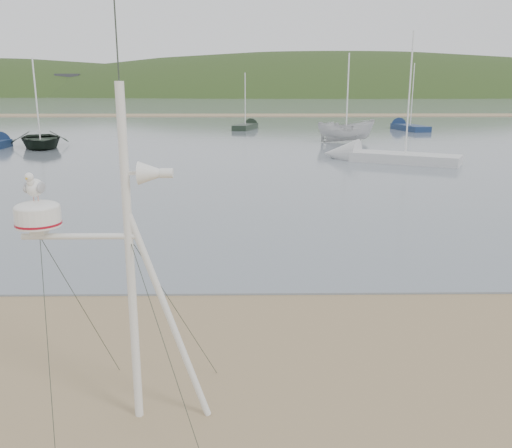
{
  "coord_description": "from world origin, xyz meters",
  "views": [
    {
      "loc": [
        2.47,
        -6.26,
        4.13
      ],
      "look_at": [
        2.57,
        1.0,
        2.26
      ],
      "focal_mm": 38.0,
      "sensor_mm": 36.0,
      "label": 1
    }
  ],
  "objects_px": {
    "sailboat_white_near": "(368,156)",
    "sailboat_dark_mid": "(249,126)",
    "sailboat_blue_far": "(402,126)",
    "mast_rig": "(128,329)",
    "boat_dark": "(37,107)",
    "boat_white": "(347,113)"
  },
  "relations": [
    {
      "from": "boat_white",
      "to": "sailboat_white_near",
      "type": "height_order",
      "value": "sailboat_white_near"
    },
    {
      "from": "sailboat_white_near",
      "to": "sailboat_dark_mid",
      "type": "relative_size",
      "value": 1.3
    },
    {
      "from": "sailboat_blue_far",
      "to": "sailboat_dark_mid",
      "type": "relative_size",
      "value": 1.17
    },
    {
      "from": "sailboat_white_near",
      "to": "sailboat_dark_mid",
      "type": "bearing_deg",
      "value": 105.99
    },
    {
      "from": "sailboat_blue_far",
      "to": "sailboat_white_near",
      "type": "relative_size",
      "value": 0.9
    },
    {
      "from": "sailboat_blue_far",
      "to": "sailboat_dark_mid",
      "type": "bearing_deg",
      "value": 176.65
    },
    {
      "from": "sailboat_white_near",
      "to": "sailboat_blue_far",
      "type": "bearing_deg",
      "value": 70.14
    },
    {
      "from": "boat_white",
      "to": "sailboat_dark_mid",
      "type": "bearing_deg",
      "value": 24.55
    },
    {
      "from": "boat_dark",
      "to": "sailboat_white_near",
      "type": "height_order",
      "value": "sailboat_white_near"
    },
    {
      "from": "mast_rig",
      "to": "sailboat_blue_far",
      "type": "distance_m",
      "value": 48.95
    },
    {
      "from": "boat_white",
      "to": "sailboat_blue_far",
      "type": "distance_m",
      "value": 14.54
    },
    {
      "from": "boat_white",
      "to": "sailboat_blue_far",
      "type": "bearing_deg",
      "value": -35.28
    },
    {
      "from": "sailboat_white_near",
      "to": "sailboat_dark_mid",
      "type": "height_order",
      "value": "sailboat_white_near"
    },
    {
      "from": "boat_dark",
      "to": "sailboat_white_near",
      "type": "xyz_separation_m",
      "value": [
        20.62,
        -6.53,
        -2.45
      ]
    },
    {
      "from": "boat_white",
      "to": "sailboat_blue_far",
      "type": "relative_size",
      "value": 0.63
    },
    {
      "from": "mast_rig",
      "to": "boat_white",
      "type": "xyz_separation_m",
      "value": [
        8.64,
        33.9,
        0.94
      ]
    },
    {
      "from": "mast_rig",
      "to": "boat_white",
      "type": "height_order",
      "value": "mast_rig"
    },
    {
      "from": "mast_rig",
      "to": "sailboat_dark_mid",
      "type": "height_order",
      "value": "sailboat_dark_mid"
    },
    {
      "from": "boat_white",
      "to": "sailboat_white_near",
      "type": "xyz_separation_m",
      "value": [
        -0.49,
        -9.9,
        -1.87
      ]
    },
    {
      "from": "boat_dark",
      "to": "sailboat_dark_mid",
      "type": "relative_size",
      "value": 0.94
    },
    {
      "from": "boat_dark",
      "to": "sailboat_white_near",
      "type": "relative_size",
      "value": 0.72
    },
    {
      "from": "sailboat_white_near",
      "to": "sailboat_dark_mid",
      "type": "xyz_separation_m",
      "value": [
        -6.61,
        23.05,
        0.0
      ]
    }
  ]
}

